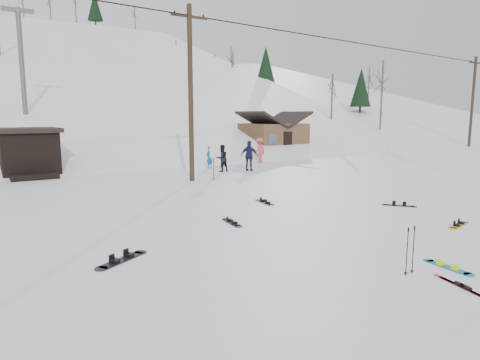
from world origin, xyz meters
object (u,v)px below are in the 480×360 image
cabin (273,137)px  hero_snowboard (448,267)px  utility_pole (191,92)px  hero_skis (463,287)px

cabin → hero_snowboard: bearing=-119.0°
cabin → utility_pole: bearing=-142.4°
utility_pole → hero_snowboard: bearing=-93.2°
cabin → hero_skis: size_ratio=3.59×
hero_snowboard → hero_skis: (-0.85, -0.85, -0.00)m
cabin → hero_snowboard: (-13.83, -24.97, -1.46)m
utility_pole → hero_snowboard: utility_pole is taller
hero_snowboard → hero_skis: size_ratio=0.86×
cabin → hero_snowboard: size_ratio=4.19×
hero_snowboard → utility_pole: bearing=1.0°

